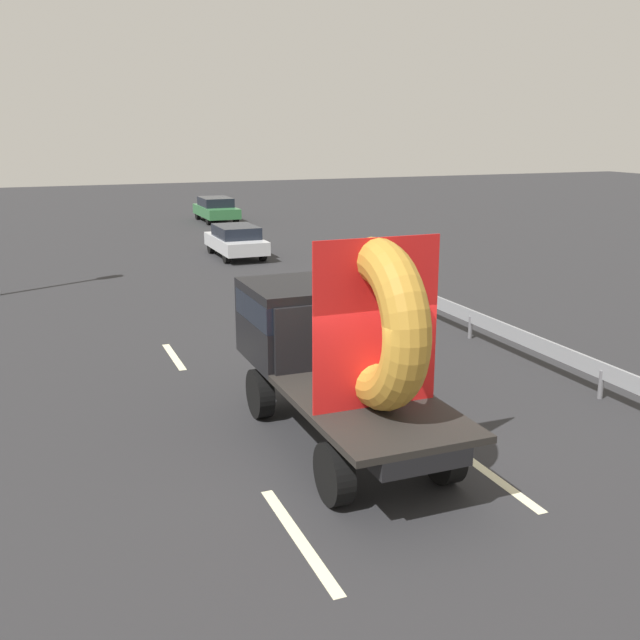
# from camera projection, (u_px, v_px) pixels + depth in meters

# --- Properties ---
(ground_plane) EXTENTS (120.00, 120.00, 0.00)m
(ground_plane) POSITION_uv_depth(u_px,v_px,m) (371.00, 468.00, 10.97)
(ground_plane) COLOR #28282B
(flatbed_truck) EXTENTS (2.02, 5.30, 3.51)m
(flatbed_truck) POSITION_uv_depth(u_px,v_px,m) (332.00, 338.00, 11.74)
(flatbed_truck) COLOR black
(flatbed_truck) RESTS_ON ground_plane
(distant_sedan) EXTENTS (1.64, 3.82, 1.25)m
(distant_sedan) POSITION_uv_depth(u_px,v_px,m) (236.00, 240.00, 28.79)
(distant_sedan) COLOR black
(distant_sedan) RESTS_ON ground_plane
(guardrail) EXTENTS (0.10, 17.62, 0.71)m
(guardrail) POSITION_uv_depth(u_px,v_px,m) (528.00, 341.00, 15.65)
(guardrail) COLOR gray
(guardrail) RESTS_ON ground_plane
(lane_dash_left_near) EXTENTS (0.16, 2.61, 0.01)m
(lane_dash_left_near) POSITION_uv_depth(u_px,v_px,m) (299.00, 538.00, 9.10)
(lane_dash_left_near) COLOR beige
(lane_dash_left_near) RESTS_ON ground_plane
(lane_dash_left_far) EXTENTS (0.16, 2.04, 0.01)m
(lane_dash_left_far) POSITION_uv_depth(u_px,v_px,m) (174.00, 357.00, 16.33)
(lane_dash_left_far) COLOR beige
(lane_dash_left_far) RESTS_ON ground_plane
(lane_dash_right_near) EXTENTS (0.16, 2.87, 0.01)m
(lane_dash_right_near) POSITION_uv_depth(u_px,v_px,m) (482.00, 468.00, 10.97)
(lane_dash_right_near) COLOR beige
(lane_dash_right_near) RESTS_ON ground_plane
(lane_dash_right_far) EXTENTS (0.16, 2.38, 0.01)m
(lane_dash_right_far) POSITION_uv_depth(u_px,v_px,m) (309.00, 342.00, 17.45)
(lane_dash_right_far) COLOR beige
(lane_dash_right_far) RESTS_ON ground_plane
(oncoming_car) EXTENTS (1.71, 3.98, 1.30)m
(oncoming_car) POSITION_uv_depth(u_px,v_px,m) (216.00, 209.00, 39.78)
(oncoming_car) COLOR black
(oncoming_car) RESTS_ON ground_plane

